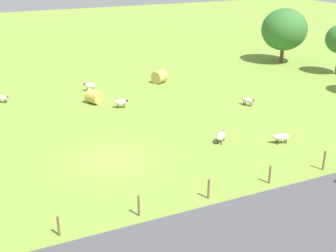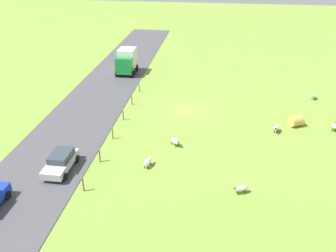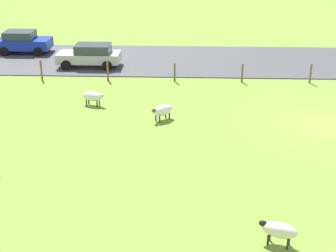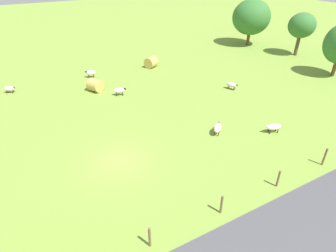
{
  "view_description": "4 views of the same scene",
  "coord_description": "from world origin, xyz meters",
  "px_view_note": "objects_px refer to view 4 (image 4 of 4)",
  "views": [
    {
      "loc": [
        24.89,
        -7.6,
        12.8
      ],
      "look_at": [
        -1.43,
        4.41,
        1.16
      ],
      "focal_mm": 46.94,
      "sensor_mm": 36.0,
      "label": 1
    },
    {
      "loc": [
        -2.89,
        35.83,
        17.34
      ],
      "look_at": [
        1.23,
        6.55,
        1.45
      ],
      "focal_mm": 36.86,
      "sensor_mm": 36.0,
      "label": 2
    },
    {
      "loc": [
        -22.37,
        6.52,
        9.35
      ],
      "look_at": [
        -1.87,
        7.34,
        0.64
      ],
      "focal_mm": 52.94,
      "sensor_mm": 36.0,
      "label": 3
    },
    {
      "loc": [
        14.3,
        -4.17,
        11.58
      ],
      "look_at": [
        -1.06,
        4.25,
        0.91
      ],
      "focal_mm": 29.99,
      "sensor_mm": 36.0,
      "label": 4
    }
  ],
  "objects_px": {
    "sheep_2": "(232,85)",
    "tree_3": "(251,17)",
    "sheep_0": "(274,127)",
    "sheep_4": "(218,128)",
    "hay_bale_1": "(151,62)",
    "sheep_3": "(9,89)",
    "sheep_5": "(120,90)",
    "sheep_1": "(91,73)",
    "tree_1": "(302,26)",
    "hay_bale_0": "(95,85)"
  },
  "relations": [
    {
      "from": "tree_1",
      "to": "tree_3",
      "type": "distance_m",
      "value": 7.33
    },
    {
      "from": "tree_3",
      "to": "sheep_5",
      "type": "bearing_deg",
      "value": -71.61
    },
    {
      "from": "sheep_0",
      "to": "sheep_4",
      "type": "height_order",
      "value": "sheep_4"
    },
    {
      "from": "sheep_4",
      "to": "sheep_5",
      "type": "relative_size",
      "value": 0.98
    },
    {
      "from": "sheep_4",
      "to": "tree_1",
      "type": "relative_size",
      "value": 0.22
    },
    {
      "from": "sheep_0",
      "to": "sheep_2",
      "type": "xyz_separation_m",
      "value": [
        -7.87,
        2.52,
        -0.03
      ]
    },
    {
      "from": "sheep_4",
      "to": "tree_3",
      "type": "relative_size",
      "value": 0.19
    },
    {
      "from": "sheep_1",
      "to": "tree_3",
      "type": "relative_size",
      "value": 0.18
    },
    {
      "from": "hay_bale_0",
      "to": "sheep_4",
      "type": "bearing_deg",
      "value": 25.48
    },
    {
      "from": "sheep_0",
      "to": "tree_1",
      "type": "relative_size",
      "value": 0.24
    },
    {
      "from": "sheep_4",
      "to": "sheep_0",
      "type": "bearing_deg",
      "value": 63.21
    },
    {
      "from": "tree_1",
      "to": "sheep_0",
      "type": "bearing_deg",
      "value": -54.16
    },
    {
      "from": "sheep_0",
      "to": "sheep_4",
      "type": "relative_size",
      "value": 1.07
    },
    {
      "from": "sheep_0",
      "to": "sheep_3",
      "type": "relative_size",
      "value": 1.11
    },
    {
      "from": "sheep_4",
      "to": "hay_bale_0",
      "type": "height_order",
      "value": "hay_bale_0"
    },
    {
      "from": "sheep_2",
      "to": "sheep_3",
      "type": "distance_m",
      "value": 21.96
    },
    {
      "from": "tree_3",
      "to": "sheep_2",
      "type": "bearing_deg",
      "value": -47.48
    },
    {
      "from": "sheep_3",
      "to": "sheep_4",
      "type": "xyz_separation_m",
      "value": [
        15.74,
        13.32,
        0.05
      ]
    },
    {
      "from": "sheep_1",
      "to": "tree_1",
      "type": "xyz_separation_m",
      "value": [
        5.25,
        26.53,
        3.3
      ]
    },
    {
      "from": "sheep_2",
      "to": "hay_bale_1",
      "type": "height_order",
      "value": "hay_bale_1"
    },
    {
      "from": "sheep_0",
      "to": "sheep_1",
      "type": "height_order",
      "value": "sheep_1"
    },
    {
      "from": "sheep_2",
      "to": "tree_3",
      "type": "relative_size",
      "value": 0.2
    },
    {
      "from": "sheep_1",
      "to": "tree_3",
      "type": "height_order",
      "value": "tree_3"
    },
    {
      "from": "sheep_4",
      "to": "hay_bale_1",
      "type": "relative_size",
      "value": 0.95
    },
    {
      "from": "sheep_4",
      "to": "sheep_3",
      "type": "bearing_deg",
      "value": -139.76
    },
    {
      "from": "sheep_4",
      "to": "sheep_5",
      "type": "height_order",
      "value": "sheep_4"
    },
    {
      "from": "tree_3",
      "to": "sheep_3",
      "type": "bearing_deg",
      "value": -86.5
    },
    {
      "from": "sheep_3",
      "to": "hay_bale_1",
      "type": "height_order",
      "value": "hay_bale_1"
    },
    {
      "from": "sheep_5",
      "to": "hay_bale_0",
      "type": "xyz_separation_m",
      "value": [
        -2.17,
        -1.73,
        0.08
      ]
    },
    {
      "from": "sheep_5",
      "to": "hay_bale_0",
      "type": "relative_size",
      "value": 0.95
    },
    {
      "from": "sheep_1",
      "to": "hay_bale_0",
      "type": "bearing_deg",
      "value": -8.66
    },
    {
      "from": "sheep_0",
      "to": "sheep_5",
      "type": "height_order",
      "value": "sheep_5"
    },
    {
      "from": "sheep_0",
      "to": "sheep_5",
      "type": "bearing_deg",
      "value": -146.51
    },
    {
      "from": "sheep_5",
      "to": "tree_3",
      "type": "distance_m",
      "value": 24.76
    },
    {
      "from": "hay_bale_0",
      "to": "tree_3",
      "type": "bearing_deg",
      "value": 102.56
    },
    {
      "from": "hay_bale_0",
      "to": "hay_bale_1",
      "type": "xyz_separation_m",
      "value": [
        -3.54,
        7.86,
        0.03
      ]
    },
    {
      "from": "sheep_0",
      "to": "sheep_3",
      "type": "bearing_deg",
      "value": -135.87
    },
    {
      "from": "sheep_0",
      "to": "sheep_1",
      "type": "relative_size",
      "value": 1.11
    },
    {
      "from": "sheep_3",
      "to": "hay_bale_0",
      "type": "relative_size",
      "value": 0.9
    },
    {
      "from": "sheep_1",
      "to": "tree_3",
      "type": "xyz_separation_m",
      "value": [
        -1.77,
        24.41,
        3.41
      ]
    },
    {
      "from": "sheep_5",
      "to": "tree_3",
      "type": "bearing_deg",
      "value": 108.39
    },
    {
      "from": "sheep_2",
      "to": "sheep_0",
      "type": "bearing_deg",
      "value": -17.78
    },
    {
      "from": "sheep_2",
      "to": "sheep_5",
      "type": "bearing_deg",
      "value": -111.28
    },
    {
      "from": "sheep_3",
      "to": "sheep_5",
      "type": "bearing_deg",
      "value": 58.16
    },
    {
      "from": "sheep_2",
      "to": "hay_bale_1",
      "type": "relative_size",
      "value": 1.01
    },
    {
      "from": "sheep_0",
      "to": "hay_bale_0",
      "type": "relative_size",
      "value": 1.0
    },
    {
      "from": "hay_bale_1",
      "to": "tree_1",
      "type": "relative_size",
      "value": 0.23
    },
    {
      "from": "sheep_3",
      "to": "hay_bale_0",
      "type": "xyz_separation_m",
      "value": [
        3.58,
        7.52,
        0.14
      ]
    },
    {
      "from": "sheep_0",
      "to": "tree_1",
      "type": "xyz_separation_m",
      "value": [
        -12.64,
        17.5,
        3.35
      ]
    },
    {
      "from": "hay_bale_1",
      "to": "tree_3",
      "type": "distance_m",
      "value": 17.57
    }
  ]
}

